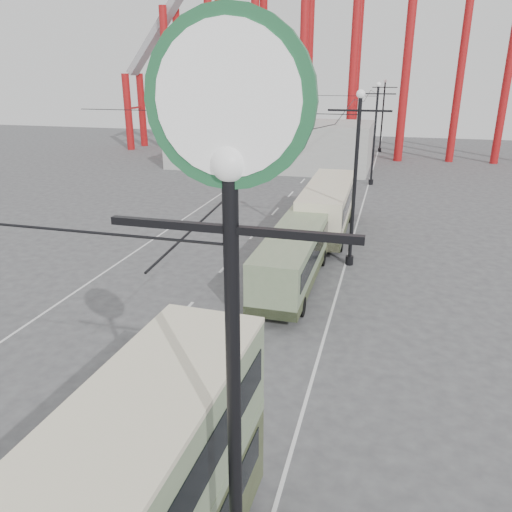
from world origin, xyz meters
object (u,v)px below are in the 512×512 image
(single_decker_green, at_px, (294,255))
(single_decker_cream, at_px, (328,206))
(lamp_post_near, at_px, (231,263))
(pedestrian, at_px, (258,279))

(single_decker_green, bearing_deg, single_decker_cream, 87.25)
(lamp_post_near, height_order, single_decker_green, lamp_post_near)
(single_decker_cream, bearing_deg, lamp_post_near, -86.52)
(single_decker_green, distance_m, single_decker_cream, 9.03)
(lamp_post_near, distance_m, pedestrian, 17.41)
(lamp_post_near, distance_m, single_decker_green, 18.68)
(lamp_post_near, relative_size, single_decker_cream, 1.00)
(lamp_post_near, height_order, single_decker_cream, lamp_post_near)
(lamp_post_near, relative_size, single_decker_green, 1.08)
(pedestrian, bearing_deg, single_decker_cream, -128.75)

